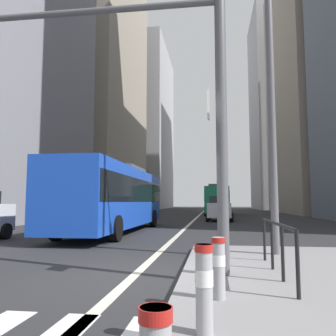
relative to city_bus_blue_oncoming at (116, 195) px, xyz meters
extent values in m
plane|color=#28282B|center=(3.24, 10.38, -1.84)|extent=(160.00, 160.00, 0.00)
cube|color=beige|center=(3.24, 20.38, -1.83)|extent=(0.20, 80.00, 0.01)
cube|color=gray|center=(-12.76, 33.91, 18.50)|extent=(10.26, 23.68, 40.67)
cube|color=#9E9EA3|center=(-12.76, 62.63, 17.27)|extent=(13.78, 24.31, 38.22)
cube|color=gray|center=(20.24, 31.03, 16.20)|extent=(12.50, 21.73, 36.08)
cube|color=#9E9EA3|center=(20.24, 54.76, 18.73)|extent=(13.75, 17.18, 41.13)
cube|color=blue|center=(0.00, -0.03, -0.11)|extent=(2.59, 12.02, 2.75)
cube|color=black|center=(0.00, -0.03, 0.23)|extent=(2.62, 11.78, 1.10)
cube|color=#4C4C51|center=(0.01, 1.77, 1.41)|extent=(1.78, 4.33, 0.30)
cylinder|color=black|center=(1.17, -3.88, -1.34)|extent=(0.31, 1.00, 1.00)
cylinder|color=black|center=(-1.23, -3.87, -1.34)|extent=(0.31, 1.00, 1.00)
cylinder|color=black|center=(1.23, 3.80, -1.34)|extent=(0.31, 1.00, 1.00)
cylinder|color=black|center=(-1.17, 3.82, -1.34)|extent=(0.31, 1.00, 1.00)
cylinder|color=black|center=(-3.50, -3.64, -1.52)|extent=(0.22, 0.64, 0.64)
cube|color=#198456|center=(5.27, 23.08, -0.11)|extent=(2.69, 10.76, 2.75)
cube|color=black|center=(5.27, 23.08, 0.23)|extent=(2.72, 10.54, 1.10)
cube|color=#4C4C51|center=(5.25, 21.47, 1.41)|extent=(1.82, 3.89, 0.30)
cylinder|color=black|center=(4.14, 26.53, -1.34)|extent=(0.32, 1.01, 1.00)
cylinder|color=black|center=(6.54, 26.48, -1.34)|extent=(0.32, 1.01, 1.00)
cylinder|color=black|center=(4.01, 19.67, -1.34)|extent=(0.32, 1.01, 1.00)
cylinder|color=black|center=(6.41, 19.63, -1.34)|extent=(0.32, 1.01, 1.00)
cube|color=#232838|center=(-3.84, 14.46, -0.97)|extent=(1.81, 4.54, 1.10)
cube|color=black|center=(-3.84, 14.61, -0.16)|extent=(1.51, 2.46, 0.52)
cylinder|color=black|center=(-2.92, 12.93, -1.52)|extent=(0.22, 0.64, 0.64)
cylinder|color=black|center=(-4.74, 12.92, -1.52)|extent=(0.22, 0.64, 0.64)
cylinder|color=black|center=(-2.94, 16.01, -1.52)|extent=(0.22, 0.64, 0.64)
cylinder|color=black|center=(-4.76, 16.00, -1.52)|extent=(0.22, 0.64, 0.64)
cube|color=silver|center=(5.35, 10.91, -0.97)|extent=(1.97, 4.45, 1.10)
cube|color=black|center=(5.34, 10.76, -0.16)|extent=(1.60, 2.43, 0.52)
cylinder|color=black|center=(4.50, 12.43, -1.52)|extent=(0.25, 0.65, 0.64)
cylinder|color=black|center=(6.32, 12.35, -1.52)|extent=(0.25, 0.65, 0.64)
cylinder|color=black|center=(4.37, 9.46, -1.52)|extent=(0.25, 0.65, 0.64)
cylinder|color=black|center=(6.19, 9.38, -1.52)|extent=(0.25, 0.65, 0.64)
cube|color=maroon|center=(5.88, 43.22, -0.97)|extent=(1.96, 4.25, 1.10)
cube|color=black|center=(5.88, 43.07, -0.16)|extent=(1.59, 2.32, 0.52)
cylinder|color=black|center=(5.03, 44.67, -1.52)|extent=(0.25, 0.65, 0.64)
cylinder|color=black|center=(6.85, 44.60, -1.52)|extent=(0.25, 0.65, 0.64)
cylinder|color=black|center=(4.91, 41.84, -1.52)|extent=(0.25, 0.65, 0.64)
cylinder|color=black|center=(6.73, 41.76, -1.52)|extent=(0.25, 0.65, 0.64)
cylinder|color=#515156|center=(5.04, -9.97, 1.31)|extent=(0.22, 0.22, 6.00)
cylinder|color=#515156|center=(2.03, -9.97, 3.71)|extent=(6.02, 0.14, 0.14)
cube|color=white|center=(4.79, -10.15, 1.51)|extent=(0.04, 0.60, 0.44)
cylinder|color=#56565B|center=(6.46, -7.24, 2.31)|extent=(0.20, 0.20, 8.00)
cylinder|color=#B21E19|center=(4.54, -14.62, -0.95)|extent=(0.20, 0.20, 0.08)
cylinder|color=#99999E|center=(4.76, -12.89, -1.23)|extent=(0.18, 0.18, 0.91)
cylinder|color=white|center=(4.76, -12.89, -1.12)|extent=(0.19, 0.19, 0.16)
cylinder|color=#B21E19|center=(4.76, -12.89, -0.81)|extent=(0.20, 0.20, 0.08)
cylinder|color=#99999E|center=(4.93, -11.59, -1.26)|extent=(0.18, 0.18, 0.86)
cylinder|color=white|center=(4.93, -11.59, -1.16)|extent=(0.19, 0.19, 0.15)
cylinder|color=#B21E19|center=(4.93, -11.59, -0.87)|extent=(0.20, 0.20, 0.08)
cylinder|color=black|center=(6.04, -11.44, -1.21)|extent=(0.06, 0.06, 0.95)
cylinder|color=black|center=(6.04, -10.38, -1.21)|extent=(0.06, 0.06, 0.95)
cylinder|color=black|center=(6.04, -9.31, -1.21)|extent=(0.06, 0.06, 0.95)
cylinder|color=black|center=(6.04, -8.25, -1.21)|extent=(0.06, 0.06, 0.95)
cylinder|color=black|center=(6.04, -9.84, -0.74)|extent=(0.06, 3.19, 0.06)
camera|label=1|loc=(4.87, -16.55, -0.33)|focal=36.31mm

